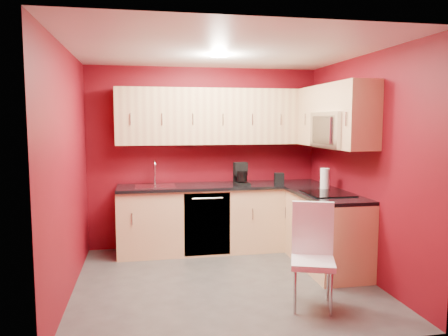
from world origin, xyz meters
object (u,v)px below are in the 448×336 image
object	(u,v)px
coffee_maker	(242,174)
dining_chair	(313,257)
sink	(155,183)
napkin_holder	(279,178)
microwave	(338,130)
paper_towel	(325,179)

from	to	relation	value
coffee_maker	dining_chair	distance (m)	1.99
sink	napkin_holder	bearing A→B (deg)	-0.34
napkin_holder	dining_chair	world-z (taller)	napkin_holder
coffee_maker	dining_chair	xyz separation A→B (m)	(0.25, -1.89, -0.57)
dining_chair	coffee_maker	bearing A→B (deg)	117.25
napkin_holder	dining_chair	distance (m)	2.07
microwave	sink	bearing A→B (deg)	154.40
sink	paper_towel	bearing A→B (deg)	-18.20
sink	napkin_holder	size ratio (longest dim) A/B	3.79
microwave	paper_towel	bearing A→B (deg)	92.13
paper_towel	napkin_holder	bearing A→B (deg)	119.40
paper_towel	dining_chair	distance (m)	1.58
napkin_holder	dining_chair	xyz separation A→B (m)	(-0.30, -1.99, -0.49)
sink	coffee_maker	distance (m)	1.16
microwave	sink	world-z (taller)	microwave
sink	napkin_holder	xyz separation A→B (m)	(1.70, -0.01, 0.03)
napkin_holder	coffee_maker	bearing A→B (deg)	-169.92
coffee_maker	napkin_holder	distance (m)	0.57
coffee_maker	paper_towel	xyz separation A→B (m)	(0.93, -0.58, -0.02)
sink	coffee_maker	size ratio (longest dim) A/B	1.74
napkin_holder	paper_towel	bearing A→B (deg)	-60.60
paper_towel	sink	bearing A→B (deg)	161.80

